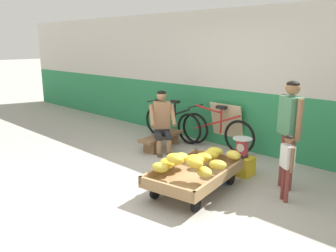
% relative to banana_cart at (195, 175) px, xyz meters
% --- Properties ---
extents(ground_plane, '(80.00, 80.00, 0.00)m').
position_rel_banana_cart_xyz_m(ground_plane, '(-0.62, -0.45, -0.24)').
color(ground_plane, '#A39E93').
extents(back_wall, '(16.00, 0.30, 2.65)m').
position_rel_banana_cart_xyz_m(back_wall, '(-0.62, 2.25, 1.09)').
color(back_wall, '#287F4C').
rests_on(back_wall, ground).
extents(banana_cart, '(1.05, 1.55, 0.36)m').
position_rel_banana_cart_xyz_m(banana_cart, '(0.00, 0.00, 0.00)').
color(banana_cart, '#99754C').
rests_on(banana_cart, ground).
extents(banana_pile, '(0.85, 1.34, 0.26)m').
position_rel_banana_cart_xyz_m(banana_pile, '(-0.01, -0.01, 0.22)').
color(banana_pile, gold).
rests_on(banana_pile, banana_cart).
extents(low_bench, '(0.45, 1.13, 0.27)m').
position_rel_banana_cart_xyz_m(low_bench, '(-1.74, 1.10, -0.04)').
color(low_bench, brown).
rests_on(low_bench, ground).
extents(vendor_seated, '(0.74, 0.70, 1.14)m').
position_rel_banana_cart_xyz_m(vendor_seated, '(-1.67, 1.04, 0.33)').
color(vendor_seated, '#9E704C').
rests_on(vendor_seated, ground).
extents(plastic_crate, '(0.36, 0.28, 0.30)m').
position_rel_banana_cart_xyz_m(plastic_crate, '(0.13, 0.99, -0.09)').
color(plastic_crate, gold).
rests_on(plastic_crate, ground).
extents(weighing_scale, '(0.30, 0.30, 0.29)m').
position_rel_banana_cart_xyz_m(weighing_scale, '(0.13, 0.99, 0.21)').
color(weighing_scale, '#28282D').
rests_on(weighing_scale, plastic_crate).
extents(bicycle_near_left, '(1.66, 0.48, 0.86)m').
position_rel_banana_cart_xyz_m(bicycle_near_left, '(-2.06, 1.72, 0.11)').
color(bicycle_near_left, black).
rests_on(bicycle_near_left, ground).
extents(bicycle_far_left, '(1.66, 0.48, 0.86)m').
position_rel_banana_cart_xyz_m(bicycle_far_left, '(-0.98, 1.84, 0.11)').
color(bicycle_far_left, black).
rests_on(bicycle_far_left, ground).
extents(sign_board, '(0.70, 0.24, 0.88)m').
position_rel_banana_cart_xyz_m(sign_board, '(-0.88, 2.06, 0.20)').
color(sign_board, '#C6B289').
rests_on(sign_board, ground).
extents(customer_adult, '(0.42, 0.35, 1.53)m').
position_rel_banana_cart_xyz_m(customer_adult, '(0.86, 0.98, 0.71)').
color(customer_adult, brown).
rests_on(customer_adult, ground).
extents(customer_child, '(0.23, 0.20, 0.89)m').
position_rel_banana_cart_xyz_m(customer_child, '(1.04, 0.58, 0.31)').
color(customer_child, brown).
rests_on(customer_child, ground).
extents(shopping_bag, '(0.18, 0.12, 0.24)m').
position_rel_banana_cart_xyz_m(shopping_bag, '(0.09, 0.48, -0.12)').
color(shopping_bag, '#3370B7').
rests_on(shopping_bag, ground).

